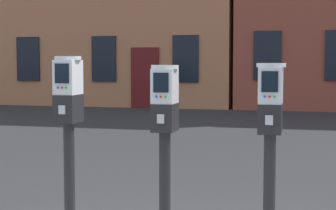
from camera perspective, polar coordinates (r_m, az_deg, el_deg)
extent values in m
cylinder|color=black|center=(4.77, -9.89, -7.66)|extent=(0.09, 0.09, 0.99)
cube|color=black|center=(4.68, -9.99, -0.35)|extent=(0.17, 0.24, 0.23)
cube|color=#A5A8AD|center=(4.57, -10.63, -0.48)|extent=(0.06, 0.01, 0.07)
cube|color=#B7BABF|center=(4.67, -10.03, 2.77)|extent=(0.17, 0.23, 0.28)
cube|color=black|center=(4.56, -10.64, 3.14)|extent=(0.12, 0.01, 0.16)
cylinder|color=blue|center=(4.58, -11.03, 1.74)|extent=(0.02, 0.01, 0.02)
cylinder|color=red|center=(4.56, -10.63, 1.74)|extent=(0.02, 0.01, 0.02)
cylinder|color=green|center=(4.55, -10.23, 1.73)|extent=(0.02, 0.01, 0.02)
cylinder|color=#B7BABF|center=(4.67, -10.05, 4.67)|extent=(0.22, 0.22, 0.03)
cylinder|color=black|center=(4.51, -0.32, -8.61)|extent=(0.09, 0.09, 0.94)
cube|color=black|center=(4.41, -0.33, -1.24)|extent=(0.17, 0.24, 0.22)
cube|color=#A5A8AD|center=(4.29, -0.75, -1.41)|extent=(0.06, 0.01, 0.07)
cube|color=#B7BABF|center=(4.39, -0.33, 1.91)|extent=(0.17, 0.23, 0.27)
cube|color=black|center=(4.28, -0.72, 2.27)|extent=(0.12, 0.01, 0.15)
cylinder|color=blue|center=(4.29, -1.18, 0.85)|extent=(0.02, 0.01, 0.02)
cylinder|color=red|center=(4.28, -0.73, 0.84)|extent=(0.02, 0.01, 0.02)
cylinder|color=green|center=(4.27, -0.27, 0.83)|extent=(0.02, 0.01, 0.02)
cylinder|color=#B7BABF|center=(4.39, -0.33, 3.84)|extent=(0.22, 0.22, 0.03)
cylinder|color=black|center=(4.37, 10.15, -9.01)|extent=(0.09, 0.09, 0.95)
cube|color=black|center=(4.28, 10.26, -1.34)|extent=(0.17, 0.24, 0.22)
cube|color=#A5A8AD|center=(4.15, 10.14, -1.51)|extent=(0.06, 0.01, 0.07)
cube|color=#B7BABF|center=(4.26, 10.31, 1.95)|extent=(0.17, 0.23, 0.27)
cube|color=black|center=(4.14, 10.20, 2.33)|extent=(0.12, 0.01, 0.15)
cylinder|color=blue|center=(4.15, 9.70, 0.84)|extent=(0.02, 0.01, 0.02)
cylinder|color=red|center=(4.14, 10.18, 0.84)|extent=(0.02, 0.01, 0.02)
cylinder|color=green|center=(4.14, 10.67, 0.83)|extent=(0.02, 0.01, 0.02)
cylinder|color=#B7BABF|center=(4.25, 10.34, 3.97)|extent=(0.22, 0.22, 0.03)
cube|color=black|center=(21.32, -13.89, 4.52)|extent=(0.90, 0.06, 1.60)
cube|color=black|center=(20.09, -6.47, 4.64)|extent=(0.90, 0.06, 1.60)
cube|color=black|center=(19.23, 1.78, 4.67)|extent=(0.90, 0.06, 1.60)
cube|color=#591414|center=(19.61, -2.33, 2.74)|extent=(1.00, 0.07, 2.10)
cube|color=black|center=(18.82, 9.98, 4.94)|extent=(0.90, 0.06, 1.60)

